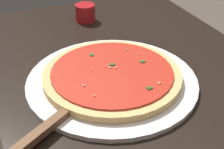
% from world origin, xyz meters
% --- Properties ---
extents(restaurant_table, '(1.06, 0.71, 0.77)m').
position_xyz_m(restaurant_table, '(0.00, 0.00, 0.62)').
color(restaurant_table, black).
rests_on(restaurant_table, ground_plane).
extents(serving_plate, '(0.37, 0.37, 0.01)m').
position_xyz_m(serving_plate, '(-0.02, -0.03, 0.78)').
color(serving_plate, white).
rests_on(serving_plate, restaurant_table).
extents(pizza, '(0.30, 0.30, 0.02)m').
position_xyz_m(pizza, '(-0.02, -0.03, 0.79)').
color(pizza, '#DBB26B').
rests_on(pizza, serving_plate).
extents(pizza_server, '(0.16, 0.21, 0.01)m').
position_xyz_m(pizza_server, '(0.08, -0.17, 0.79)').
color(pizza_server, silver).
rests_on(pizza_server, serving_plate).
extents(cup_small_sauce, '(0.06, 0.06, 0.05)m').
position_xyz_m(cup_small_sauce, '(-0.37, 0.02, 0.80)').
color(cup_small_sauce, '#B2191E').
rests_on(cup_small_sauce, restaurant_table).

